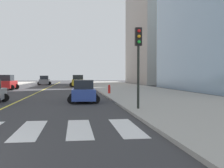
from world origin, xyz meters
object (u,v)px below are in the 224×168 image
Objects in this scene: car_gray_third at (44,81)px; car_blue_fourth at (84,92)px; car_red_nearest at (6,83)px; car_yellow_second at (78,81)px; fire_hydrant at (109,89)px; traffic_light_near_corner at (138,52)px.

car_blue_fourth is at bearing -82.07° from car_gray_third.
car_red_nearest is 21.82m from car_blue_fourth.
car_gray_third is at bearing -78.48° from car_blue_fourth.
car_red_nearest is 1.00× the size of car_yellow_second.
car_blue_fourth is (0.10, -29.19, -0.20)m from car_yellow_second.
fire_hydrant is (13.01, -11.42, -0.40)m from car_red_nearest.
car_gray_third is 5.01× the size of fire_hydrant.
traffic_light_near_corner is at bearing -90.22° from fire_hydrant.
car_gray_third reaches higher than car_blue_fourth.
traffic_light_near_corner is at bearing 94.37° from car_yellow_second.
traffic_light_near_corner is (9.93, -46.13, 2.41)m from car_gray_third.
car_red_nearest is 17.32m from fire_hydrant.
car_red_nearest reaches higher than fire_hydrant.
car_gray_third reaches higher than fire_hydrant.
car_red_nearest is at bearing -100.24° from car_gray_third.
car_yellow_second is (10.00, 9.84, 0.00)m from car_red_nearest.
car_blue_fourth reaches higher than fire_hydrant.
fire_hydrant is (2.91, 7.92, -0.20)m from car_blue_fourth.
traffic_light_near_corner is at bearing -61.58° from car_red_nearest.
car_yellow_second is 35.23m from traffic_light_near_corner.
car_gray_third is at bearing 107.14° from fire_hydrant.
traffic_light_near_corner reaches higher than car_blue_fourth.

